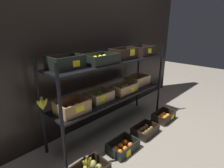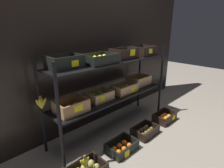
% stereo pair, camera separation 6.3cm
% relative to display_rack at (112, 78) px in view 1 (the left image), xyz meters
% --- Properties ---
extents(ground_plane, '(10.00, 10.00, 0.00)m').
position_rel_display_rack_xyz_m(ground_plane, '(0.00, -0.00, -0.73)').
color(ground_plane, gray).
extents(storefront_wall, '(4.09, 0.12, 2.06)m').
position_rel_display_rack_xyz_m(storefront_wall, '(0.00, 0.40, 0.29)').
color(storefront_wall, black).
rests_on(storefront_wall, ground_plane).
extents(display_rack, '(1.81, 0.44, 1.08)m').
position_rel_display_rack_xyz_m(display_rack, '(0.00, 0.00, 0.00)').
color(display_rack, black).
rests_on(display_rack, ground_plane).
extents(crate_ground_tangerine, '(0.34, 0.24, 0.11)m').
position_rel_display_rack_xyz_m(crate_ground_tangerine, '(-0.23, -0.39, -0.69)').
color(crate_ground_tangerine, black).
rests_on(crate_ground_tangerine, ground_plane).
extents(crate_ground_kiwi, '(0.34, 0.24, 0.11)m').
position_rel_display_rack_xyz_m(crate_ground_kiwi, '(0.22, -0.39, -0.69)').
color(crate_ground_kiwi, black).
rests_on(crate_ground_kiwi, ground_plane).
extents(crate_ground_orange, '(0.34, 0.23, 0.12)m').
position_rel_display_rack_xyz_m(crate_ground_orange, '(0.71, -0.39, -0.69)').
color(crate_ground_orange, black).
rests_on(crate_ground_orange, ground_plane).
extents(banana_bunch_loose, '(0.11, 0.05, 0.13)m').
position_rel_display_rack_xyz_m(banana_bunch_loose, '(-0.74, -0.41, -0.56)').
color(banana_bunch_loose, brown).
rests_on(banana_bunch_loose, crate_ground_pear).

